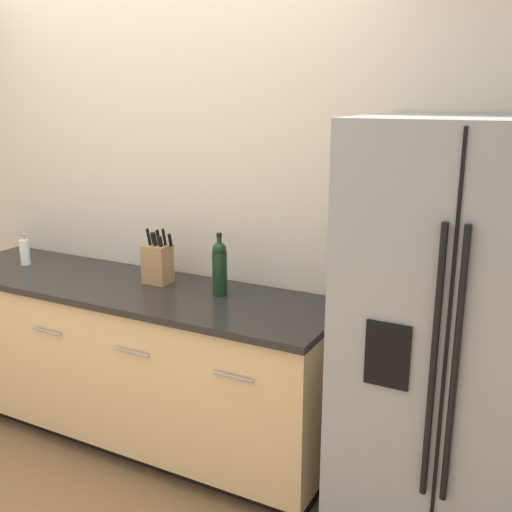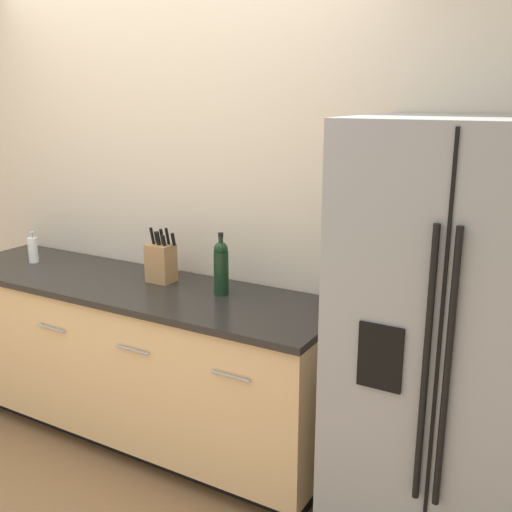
{
  "view_description": "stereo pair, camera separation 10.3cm",
  "coord_description": "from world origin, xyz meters",
  "px_view_note": "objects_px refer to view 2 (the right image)",
  "views": [
    {
      "loc": [
        1.98,
        -1.49,
        1.87
      ],
      "look_at": [
        0.73,
        0.88,
        1.15
      ],
      "focal_mm": 42.0,
      "sensor_mm": 36.0,
      "label": 1
    },
    {
      "loc": [
        2.07,
        -1.44,
        1.87
      ],
      "look_at": [
        0.73,
        0.88,
        1.15
      ],
      "focal_mm": 42.0,
      "sensor_mm": 36.0,
      "label": 2
    }
  ],
  "objects_px": {
    "refrigerator": "(459,353)",
    "wine_bottle": "(221,267)",
    "knife_block": "(161,262)",
    "soap_dispenser": "(33,250)"
  },
  "relations": [
    {
      "from": "knife_block",
      "to": "wine_bottle",
      "type": "distance_m",
      "value": 0.4
    },
    {
      "from": "soap_dispenser",
      "to": "knife_block",
      "type": "bearing_deg",
      "value": 4.94
    },
    {
      "from": "refrigerator",
      "to": "wine_bottle",
      "type": "height_order",
      "value": "refrigerator"
    },
    {
      "from": "refrigerator",
      "to": "soap_dispenser",
      "type": "xyz_separation_m",
      "value": [
        -2.5,
        0.08,
        0.08
      ]
    },
    {
      "from": "knife_block",
      "to": "soap_dispenser",
      "type": "bearing_deg",
      "value": -175.06
    },
    {
      "from": "knife_block",
      "to": "wine_bottle",
      "type": "height_order",
      "value": "wine_bottle"
    },
    {
      "from": "refrigerator",
      "to": "wine_bottle",
      "type": "bearing_deg",
      "value": 173.33
    },
    {
      "from": "refrigerator",
      "to": "wine_bottle",
      "type": "xyz_separation_m",
      "value": [
        -1.19,
        0.14,
        0.14
      ]
    },
    {
      "from": "refrigerator",
      "to": "knife_block",
      "type": "xyz_separation_m",
      "value": [
        -1.59,
        0.16,
        0.11
      ]
    },
    {
      "from": "wine_bottle",
      "to": "knife_block",
      "type": "bearing_deg",
      "value": 177.29
    }
  ]
}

